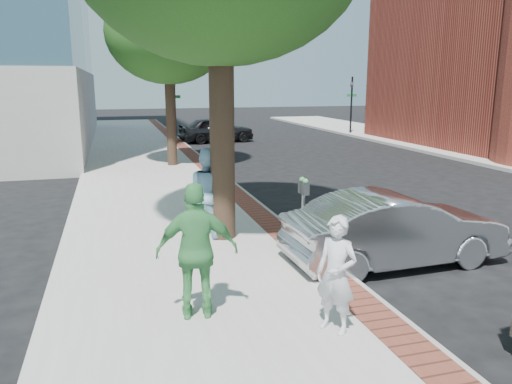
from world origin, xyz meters
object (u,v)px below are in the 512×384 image
object	(u,v)px
parking_meter	(303,199)
person_officer	(208,192)
person_gray	(336,274)
person_green	(197,251)
sedan_silver	(395,229)
bg_car	(216,129)

from	to	relation	value
parking_meter	person_officer	distance (m)	2.21
person_gray	person_green	world-z (taller)	person_green
person_officer	sedan_silver	world-z (taller)	person_officer
bg_car	person_gray	bearing A→B (deg)	165.77
sedan_silver	person_gray	bearing A→B (deg)	133.09
bg_car	sedan_silver	bearing A→B (deg)	171.29
parking_meter	person_green	world-z (taller)	person_green
parking_meter	sedan_silver	size ratio (longest dim) A/B	0.34
person_officer	sedan_silver	size ratio (longest dim) A/B	0.45
person_officer	sedan_silver	xyz separation A→B (m)	(3.15, -2.39, -0.41)
parking_meter	bg_car	distance (m)	19.96
parking_meter	person_gray	distance (m)	3.35
parking_meter	bg_car	size ratio (longest dim) A/B	0.34
sedan_silver	person_officer	bearing A→B (deg)	50.69
person_officer	person_green	xyz separation A→B (m)	(-0.89, -3.82, 0.01)
sedan_silver	bg_car	distance (m)	20.73
person_officer	sedan_silver	distance (m)	3.98
sedan_silver	bg_car	xyz separation A→B (m)	(0.80, 20.72, 0.04)
person_gray	sedan_silver	bearing A→B (deg)	99.68
person_gray	bg_car	world-z (taller)	person_gray
parking_meter	sedan_silver	world-z (taller)	parking_meter
person_gray	person_officer	distance (m)	4.81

